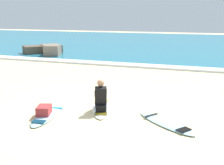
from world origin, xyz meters
name	(u,v)px	position (x,y,z in m)	size (l,w,h in m)	color
ground_plane	(96,109)	(0.00, 0.00, 0.00)	(80.00, 80.00, 0.00)	beige
sea	(175,43)	(0.00, 21.20, 0.05)	(80.00, 28.00, 0.10)	teal
breaking_foam	(147,66)	(0.00, 7.50, 0.06)	(80.00, 0.90, 0.11)	white
surfboard_main	(101,107)	(0.13, 0.11, 0.04)	(1.21, 2.12, 0.08)	white
surfer_seated	(101,98)	(0.23, -0.20, 0.44)	(0.58, 0.77, 0.95)	black
surfboard_spare_near	(48,115)	(-1.08, -1.02, 0.04)	(0.78, 1.97, 0.08)	#9ED1E5
surfboard_spare_far	(165,123)	(2.21, -0.50, 0.04)	(1.92, 1.64, 0.08)	#9ED1E5
rock_outcrop_distant	(46,50)	(-8.07, 9.91, 0.35)	(3.53, 3.26, 0.81)	#756656
beach_bag	(44,111)	(-1.17, -1.09, 0.16)	(0.36, 0.48, 0.32)	maroon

